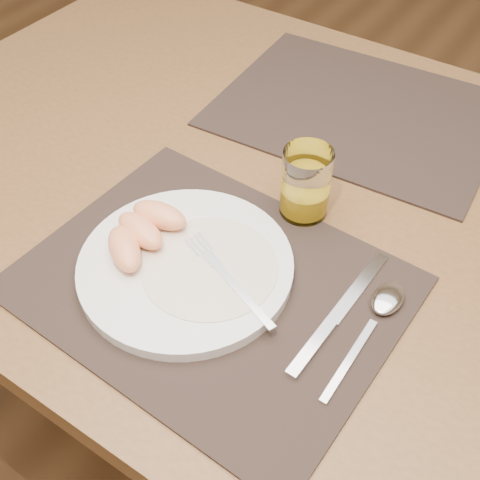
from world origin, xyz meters
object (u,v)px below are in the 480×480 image
at_px(table, 297,228).
at_px(placemat_far, 358,111).
at_px(fork, 222,272).
at_px(plate, 186,266).
at_px(juice_glass, 305,186).
at_px(spoon, 382,307).
at_px(placemat_near, 211,284).
at_px(knife, 332,321).

relative_size(table, placemat_far, 3.11).
bearing_deg(fork, plate, -167.23).
bearing_deg(juice_glass, spoon, -31.02).
height_order(placemat_near, fork, fork).
xyz_separation_m(placemat_near, plate, (-0.04, -0.00, 0.01)).
xyz_separation_m(knife, spoon, (0.04, 0.05, 0.00)).
height_order(plate, juice_glass, juice_glass).
xyz_separation_m(spoon, juice_glass, (-0.16, 0.10, 0.04)).
relative_size(placemat_near, fork, 2.67).
height_order(fork, spoon, fork).
xyz_separation_m(fork, spoon, (0.18, 0.07, -0.01)).
height_order(placemat_near, juice_glass, juice_glass).
bearing_deg(knife, placemat_far, 112.02).
relative_size(placemat_far, juice_glass, 4.49).
xyz_separation_m(plate, spoon, (0.23, 0.08, -0.00)).
distance_m(table, placemat_far, 0.24).
height_order(table, knife, knife).
height_order(knife, spoon, spoon).
bearing_deg(spoon, knife, -129.37).
height_order(plate, knife, plate).
xyz_separation_m(fork, knife, (0.14, 0.02, -0.02)).
height_order(spoon, juice_glass, juice_glass).
bearing_deg(table, knife, -51.69).
relative_size(table, knife, 6.35).
height_order(table, fork, fork).
bearing_deg(fork, placemat_near, -132.06).
relative_size(placemat_near, spoon, 2.36).
height_order(fork, juice_glass, juice_glass).
xyz_separation_m(fork, juice_glass, (0.02, 0.17, 0.03)).
relative_size(fork, juice_glass, 1.68).
height_order(fork, knife, fork).
distance_m(knife, spoon, 0.06).
bearing_deg(juice_glass, placemat_far, 99.38).
height_order(plate, fork, fork).
height_order(placemat_near, knife, knife).
relative_size(placemat_far, fork, 2.67).
bearing_deg(table, placemat_far, 94.09).
bearing_deg(knife, placemat_near, -168.84).
bearing_deg(placemat_far, juice_glass, -80.62).
relative_size(placemat_near, knife, 2.04).
relative_size(knife, juice_glass, 2.20).
height_order(table, juice_glass, juice_glass).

